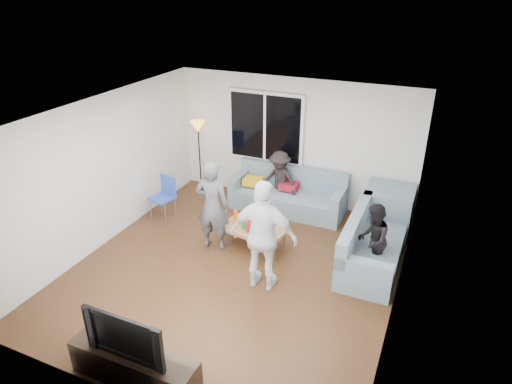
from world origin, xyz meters
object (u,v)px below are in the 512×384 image
at_px(floor_lamp, 200,156).
at_px(spectator_back, 279,180).
at_px(television, 129,332).
at_px(player_left, 213,206).
at_px(sofa_back_section, 288,191).
at_px(sofa_right_section, 374,241).
at_px(side_chair, 162,199).
at_px(player_right, 264,236).
at_px(coffee_table, 253,238).
at_px(spectator_right, 373,240).
at_px(tv_console, 135,366).

bearing_deg(floor_lamp, spectator_back, -4.06).
relative_size(floor_lamp, television, 1.50).
bearing_deg(player_left, sofa_back_section, -117.69).
height_order(sofa_right_section, side_chair, side_chair).
xyz_separation_m(sofa_right_section, player_right, (-1.44, -1.27, 0.46)).
distance_m(player_left, spectator_back, 1.94).
distance_m(coffee_table, spectator_back, 1.68).
distance_m(coffee_table, floor_lamp, 2.77).
distance_m(side_chair, spectator_back, 2.35).
bearing_deg(player_right, television, 70.59).
bearing_deg(player_left, television, 93.83).
relative_size(sofa_back_section, player_right, 1.30).
distance_m(sofa_back_section, spectator_right, 2.47).
distance_m(sofa_right_section, television, 4.14).
distance_m(sofa_right_section, coffee_table, 2.06).
distance_m(sofa_back_section, coffee_table, 1.61).
relative_size(spectator_right, spectator_back, 0.99).
bearing_deg(player_left, spectator_right, -179.42).
bearing_deg(spectator_back, sofa_right_section, -17.30).
height_order(side_chair, player_right, player_right).
bearing_deg(player_right, coffee_table, -59.93).
bearing_deg(sofa_back_section, television, -91.94).
height_order(spectator_right, spectator_back, spectator_back).
bearing_deg(tv_console, spectator_right, 57.15).
relative_size(player_left, television, 1.57).
bearing_deg(coffee_table, spectator_back, 94.55).
height_order(sofa_back_section, spectator_right, spectator_right).
bearing_deg(spectator_right, floor_lamp, -116.26).
distance_m(sofa_back_section, floor_lamp, 2.15).
relative_size(coffee_table, tv_console, 0.69).
bearing_deg(player_right, sofa_right_section, -141.32).
height_order(floor_lamp, spectator_back, floor_lamp).
relative_size(sofa_right_section, spectator_back, 1.63).
height_order(sofa_back_section, player_right, player_right).
distance_m(player_left, tv_console, 3.05).
relative_size(sofa_back_section, tv_console, 1.44).
distance_m(floor_lamp, player_left, 2.44).
height_order(sofa_back_section, sofa_right_section, same).
distance_m(spectator_right, spectator_back, 2.63).
height_order(player_right, tv_console, player_right).
bearing_deg(spectator_back, coffee_table, -72.45).
xyz_separation_m(sofa_right_section, side_chair, (-4.07, -0.09, 0.01)).
height_order(sofa_right_section, spectator_back, spectator_back).
height_order(player_left, spectator_right, player_left).
xyz_separation_m(sofa_back_section, player_right, (0.52, -2.49, 0.46)).
bearing_deg(tv_console, floor_lamp, 111.58).
xyz_separation_m(floor_lamp, tv_console, (1.95, -4.94, -0.56)).
bearing_deg(television, player_right, 73.35).
relative_size(side_chair, television, 0.83).
height_order(floor_lamp, player_left, player_left).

